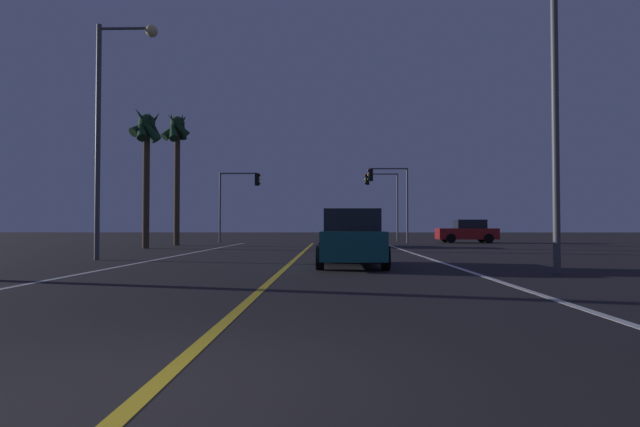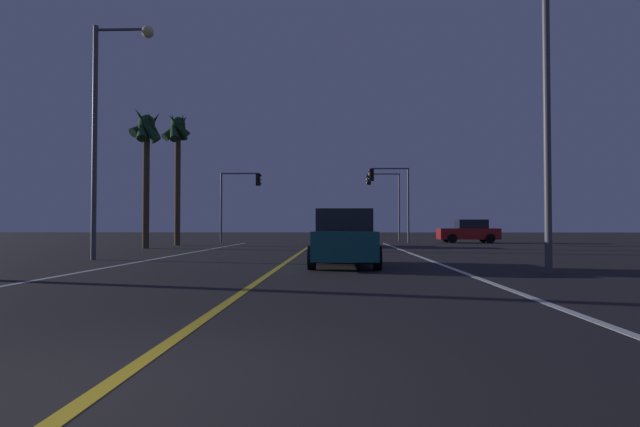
% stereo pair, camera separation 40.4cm
% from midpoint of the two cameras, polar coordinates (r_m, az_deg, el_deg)
% --- Properties ---
extents(ground_plane, '(200.00, 200.00, 0.00)m').
position_cam_midpoint_polar(ground_plane, '(4.03, -22.28, -18.60)').
color(ground_plane, black).
extents(lane_edge_right, '(0.16, 38.82, 0.01)m').
position_cam_midpoint_polar(lane_edge_right, '(17.33, 12.82, -5.38)').
color(lane_edge_right, silver).
rests_on(lane_edge_right, ground).
extents(lane_edge_left, '(0.16, 38.82, 0.01)m').
position_cam_midpoint_polar(lane_edge_left, '(18.19, -19.74, -5.14)').
color(lane_edge_left, silver).
rests_on(lane_edge_left, ground).
extents(lane_center_divider, '(0.16, 38.82, 0.01)m').
position_cam_midpoint_polar(lane_center_divider, '(17.06, -3.87, -5.47)').
color(lane_center_divider, gold).
rests_on(lane_center_divider, ground).
extents(car_lead_same_lane, '(2.02, 4.30, 1.70)m').
position_cam_midpoint_polar(car_lead_same_lane, '(15.27, 2.73, -2.87)').
color(car_lead_same_lane, black).
rests_on(car_lead_same_lane, ground).
extents(car_crossing_side, '(4.30, 2.02, 1.70)m').
position_cam_midpoint_polar(car_crossing_side, '(38.80, 15.94, -1.97)').
color(car_crossing_side, black).
rests_on(car_crossing_side, ground).
extents(car_ahead_far, '(2.02, 4.30, 1.70)m').
position_cam_midpoint_polar(car_ahead_far, '(30.42, 1.97, -2.18)').
color(car_ahead_far, black).
rests_on(car_ahead_far, ground).
extents(traffic_light_near_right, '(2.96, 0.36, 5.46)m').
position_cam_midpoint_polar(traffic_light_near_right, '(37.18, 7.37, 2.93)').
color(traffic_light_near_right, '#4C4C51').
rests_on(traffic_light_near_right, ground).
extents(traffic_light_near_left, '(3.04, 0.36, 5.14)m').
position_cam_midpoint_polar(traffic_light_near_left, '(37.59, -9.31, 2.56)').
color(traffic_light_near_left, '#4C4C51').
rests_on(traffic_light_near_left, ground).
extents(traffic_light_far_right, '(2.82, 0.36, 5.63)m').
position_cam_midpoint_polar(traffic_light_far_right, '(42.65, 6.71, 2.52)').
color(traffic_light_far_right, '#4C4C51').
rests_on(traffic_light_far_right, ground).
extents(street_lamp_right_near, '(1.85, 0.44, 8.09)m').
position_cam_midpoint_polar(street_lamp_right_near, '(14.53, 22.66, 14.24)').
color(street_lamp_right_near, '#4C4C51').
rests_on(street_lamp_right_near, ground).
extents(street_lamp_left_mid, '(2.22, 0.44, 8.49)m').
position_cam_midpoint_polar(street_lamp_left_mid, '(20.10, -22.93, 10.56)').
color(street_lamp_left_mid, '#4C4C51').
rests_on(street_lamp_left_mid, ground).
extents(palm_tree_left_mid, '(1.88, 1.98, 7.76)m').
position_cam_midpoint_polar(palm_tree_left_mid, '(29.62, -19.30, 8.15)').
color(palm_tree_left_mid, '#473826').
rests_on(palm_tree_left_mid, ground).
extents(palm_tree_left_far, '(1.98, 2.19, 8.68)m').
position_cam_midpoint_polar(palm_tree_left_far, '(33.70, -16.10, 8.15)').
color(palm_tree_left_far, '#473826').
rests_on(palm_tree_left_far, ground).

